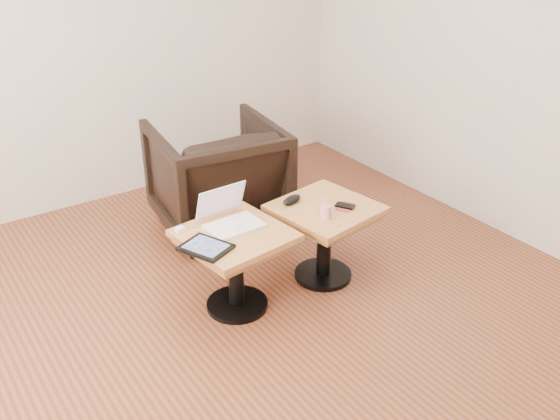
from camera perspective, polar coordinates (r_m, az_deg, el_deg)
room_shell at (r=2.75m, az=-4.30°, el=8.93°), size 4.52×4.52×2.71m
side_table_left at (r=3.55m, az=-4.12°, el=-3.83°), size 0.62×0.62×0.51m
side_table_right at (r=3.83m, az=4.12°, el=-1.33°), size 0.63×0.63×0.51m
laptop at (r=3.56m, az=-4.61°, el=-0.68°), size 0.32×0.29×0.21m
tablet at (r=3.35m, az=-6.79°, el=-3.41°), size 0.28×0.31×0.02m
charging_adapter at (r=3.53m, az=-9.13°, el=-1.77°), size 0.04×0.04×0.03m
glasses_case at (r=3.79m, az=1.08°, el=0.95°), size 0.16×0.10×0.05m
striped_cup at (r=3.62m, az=4.19°, el=-0.17°), size 0.06×0.06×0.08m
earbuds_tangle at (r=3.86m, az=4.12°, el=1.08°), size 0.07×0.04×0.01m
phone_on_sleeve at (r=3.77m, az=5.96°, el=0.34°), size 0.16×0.14×0.02m
armchair at (r=4.46m, az=-5.77°, el=3.08°), size 0.95×0.97×0.79m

